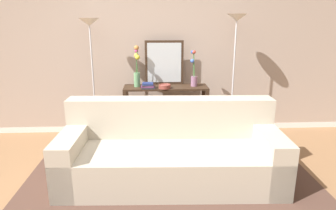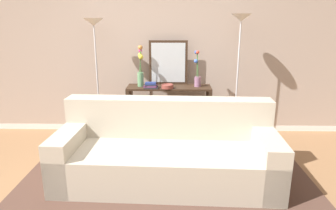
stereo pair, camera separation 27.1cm
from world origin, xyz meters
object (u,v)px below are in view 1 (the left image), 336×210
at_px(floor_lamp_right, 235,43).
at_px(book_stack, 148,86).
at_px(wall_mirror, 164,63).
at_px(vase_short_flowers, 194,75).
at_px(book_row_under_console, 143,134).
at_px(floor_lamp_left, 91,47).
at_px(console_table, 166,103).
at_px(fruit_bowl, 165,86).
at_px(couch, 171,153).
at_px(vase_tall_flowers, 137,69).

distance_m(floor_lamp_right, book_stack, 1.38).
relative_size(floor_lamp_right, wall_mirror, 2.79).
height_order(vase_short_flowers, book_row_under_console, vase_short_flowers).
xyz_separation_m(vase_short_flowers, book_stack, (-0.68, -0.12, -0.13)).
height_order(floor_lamp_left, book_row_under_console, floor_lamp_left).
height_order(console_table, book_row_under_console, console_table).
bearing_deg(fruit_bowl, wall_mirror, 88.74).
bearing_deg(floor_lamp_right, couch, -130.26).
bearing_deg(book_stack, floor_lamp_left, 178.05).
xyz_separation_m(wall_mirror, vase_short_flowers, (0.43, -0.16, -0.16)).
bearing_deg(floor_lamp_left, floor_lamp_right, -0.00).
relative_size(floor_lamp_left, wall_mirror, 2.70).
distance_m(floor_lamp_right, wall_mirror, 1.07).
height_order(floor_lamp_left, floor_lamp_right, floor_lamp_right).
bearing_deg(book_row_under_console, wall_mirror, 25.43).
bearing_deg(vase_short_flowers, fruit_bowl, -163.75).
bearing_deg(vase_tall_flowers, wall_mirror, 19.72).
bearing_deg(floor_lamp_left, book_row_under_console, 7.48).
bearing_deg(vase_short_flowers, book_stack, -169.82).
relative_size(floor_lamp_left, vase_tall_flowers, 2.97).
relative_size(wall_mirror, book_stack, 3.19).
distance_m(couch, vase_short_flowers, 1.48).
height_order(couch, floor_lamp_right, floor_lamp_right).
height_order(couch, floor_lamp_left, floor_lamp_left).
xyz_separation_m(wall_mirror, vase_tall_flowers, (-0.40, -0.15, -0.07)).
distance_m(vase_tall_flowers, fruit_bowl, 0.48).
distance_m(wall_mirror, vase_short_flowers, 0.48).
height_order(couch, vase_short_flowers, vase_short_flowers).
height_order(couch, console_table, couch).
bearing_deg(couch, fruit_bowl, 91.11).
bearing_deg(wall_mirror, couch, -89.37).
distance_m(floor_lamp_right, vase_short_flowers, 0.74).
xyz_separation_m(console_table, book_stack, (-0.26, -0.12, 0.29)).
distance_m(vase_short_flowers, fruit_bowl, 0.47).
distance_m(console_table, floor_lamp_right, 1.32).
relative_size(couch, vase_tall_flowers, 4.04).
relative_size(vase_tall_flowers, book_row_under_console, 1.88).
relative_size(console_table, vase_tall_flowers, 2.07).
height_order(floor_lamp_right, vase_tall_flowers, floor_lamp_right).
bearing_deg(floor_lamp_right, vase_tall_flowers, 175.71).
bearing_deg(wall_mirror, book_row_under_console, -154.57).
distance_m(floor_lamp_left, wall_mirror, 1.08).
relative_size(fruit_bowl, book_row_under_console, 0.54).
xyz_separation_m(vase_tall_flowers, fruit_bowl, (0.40, -0.14, -0.23)).
relative_size(floor_lamp_left, fruit_bowl, 10.27).
bearing_deg(vase_short_flowers, floor_lamp_right, -9.53).
distance_m(couch, floor_lamp_right, 1.89).
relative_size(console_table, wall_mirror, 1.88).
bearing_deg(vase_tall_flowers, console_table, -2.04).
bearing_deg(wall_mirror, floor_lamp_left, -166.26).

